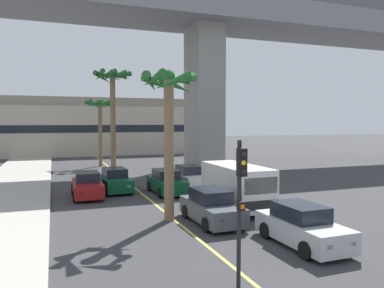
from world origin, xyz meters
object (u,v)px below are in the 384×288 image
(car_queue_fifth, at_px, (211,207))
(palm_tree_mid_median, at_px, (113,93))
(car_queue_third, at_px, (115,181))
(palm_tree_near_median, at_px, (169,107))
(car_queue_second, at_px, (189,177))
(delivery_van, at_px, (236,185))
(car_queue_sixth, at_px, (167,182))
(palm_tree_far_median, at_px, (100,111))
(car_queue_fourth, at_px, (302,227))
(car_queue_front, at_px, (87,186))
(traffic_light_median_near, at_px, (240,194))

(car_queue_fifth, distance_m, palm_tree_mid_median, 18.15)
(car_queue_third, relative_size, palm_tree_near_median, 0.58)
(car_queue_second, distance_m, delivery_van, 7.09)
(car_queue_sixth, bearing_deg, car_queue_fifth, -90.65)
(car_queue_second, distance_m, palm_tree_far_median, 16.73)
(car_queue_fifth, bearing_deg, car_queue_sixth, 89.35)
(car_queue_fifth, bearing_deg, car_queue_fourth, -64.65)
(car_queue_front, xyz_separation_m, palm_tree_near_median, (3.19, -7.09, 4.66))
(car_queue_second, bearing_deg, car_queue_third, 176.36)
(car_queue_front, xyz_separation_m, traffic_light_median_near, (2.84, -14.98, 1.99))
(car_queue_fifth, distance_m, car_queue_sixth, 7.63)
(traffic_light_median_near, xyz_separation_m, palm_tree_mid_median, (0.10, 23.63, 4.47))
(car_queue_fifth, bearing_deg, car_queue_second, 76.26)
(delivery_van, relative_size, traffic_light_median_near, 1.25)
(car_queue_fifth, bearing_deg, car_queue_front, 120.84)
(car_queue_sixth, height_order, palm_tree_far_median, palm_tree_far_median)
(car_queue_front, distance_m, car_queue_fifth, 9.55)
(car_queue_front, height_order, traffic_light_median_near, traffic_light_median_near)
(car_queue_third, distance_m, traffic_light_median_near, 16.47)
(car_queue_fourth, xyz_separation_m, palm_tree_far_median, (-4.08, 28.68, 5.07))
(traffic_light_median_near, bearing_deg, car_queue_third, 93.19)
(car_queue_fourth, height_order, car_queue_sixth, same)
(delivery_van, bearing_deg, car_queue_sixth, 112.78)
(car_queue_third, distance_m, car_queue_fifth, 9.99)
(palm_tree_near_median, bearing_deg, car_queue_fifth, -32.98)
(car_queue_fourth, height_order, palm_tree_near_median, palm_tree_near_median)
(car_queue_second, relative_size, delivery_van, 0.78)
(traffic_light_median_near, height_order, palm_tree_mid_median, palm_tree_mid_median)
(car_queue_fourth, distance_m, car_queue_fifth, 4.58)
(car_queue_third, relative_size, palm_tree_mid_median, 0.45)
(palm_tree_far_median, bearing_deg, car_queue_third, -93.25)
(car_queue_sixth, xyz_separation_m, palm_tree_far_median, (-2.20, 16.91, 5.07))
(car_queue_second, bearing_deg, car_queue_sixth, -143.88)
(car_queue_sixth, relative_size, palm_tree_near_median, 0.58)
(car_queue_fourth, xyz_separation_m, traffic_light_median_near, (-4.02, -2.64, 1.99))
(car_queue_second, relative_size, car_queue_third, 0.99)
(delivery_van, bearing_deg, car_queue_fifth, -138.14)
(car_queue_third, bearing_deg, car_queue_front, -145.17)
(car_queue_front, xyz_separation_m, car_queue_fifth, (4.90, -8.20, 0.00))
(palm_tree_near_median, distance_m, palm_tree_far_median, 23.44)
(car_queue_third, distance_m, palm_tree_near_median, 9.71)
(car_queue_front, xyz_separation_m, delivery_van, (7.29, -6.06, 0.57))
(car_queue_sixth, bearing_deg, traffic_light_median_near, -98.47)
(car_queue_sixth, relative_size, palm_tree_far_median, 0.58)
(car_queue_second, height_order, delivery_van, delivery_van)
(car_queue_second, relative_size, palm_tree_far_median, 0.58)
(palm_tree_far_median, bearing_deg, palm_tree_near_median, -89.01)
(car_queue_second, distance_m, traffic_light_median_near, 16.68)
(car_queue_fourth, height_order, palm_tree_mid_median, palm_tree_mid_median)
(car_queue_front, height_order, car_queue_second, same)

